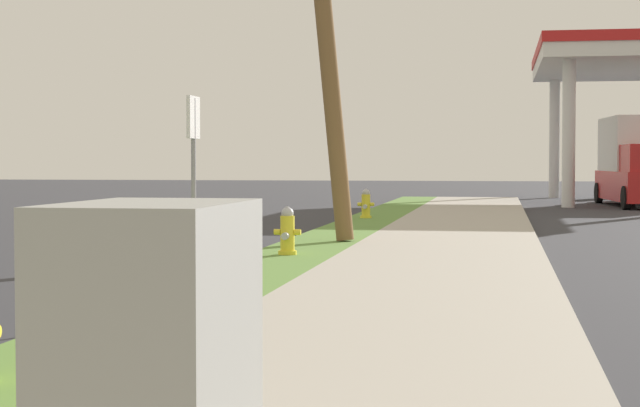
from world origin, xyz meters
The scene contains 4 objects.
fire_hydrant_second centered at (0.65, 13.42, 0.45)m, with size 0.42×0.38×0.74m.
fire_hydrant_third centered at (0.54, 23.91, 0.45)m, with size 0.42×0.37×0.74m.
street_sign_post centered at (0.74, 8.11, 1.63)m, with size 0.05×0.36×2.12m.
truck_red_at_forecourt centered at (8.63, 35.17, 1.49)m, with size 2.55×6.53×3.11m.
Camera 1 is at (3.89, -2.38, 1.57)m, focal length 58.71 mm.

